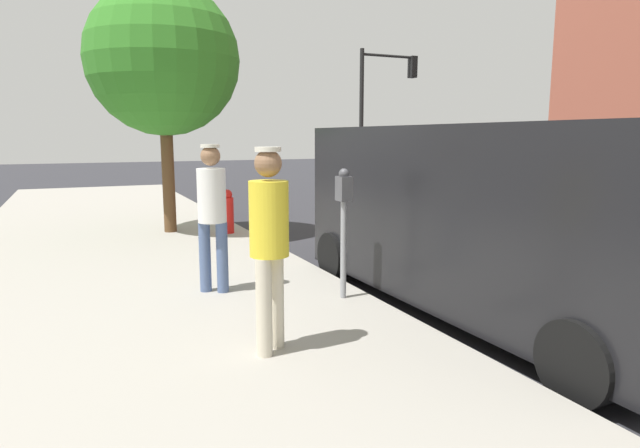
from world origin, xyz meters
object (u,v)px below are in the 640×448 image
pedestrian_in_white (212,208)px  parked_van (490,214)px  fire_hydrant (228,212)px  street_tree (163,60)px  pedestrian_in_yellow (269,236)px  traffic_light_corner (381,96)px  parking_meter_near (344,211)px

pedestrian_in_white → parked_van: bearing=150.0°
fire_hydrant → parked_van: bearing=106.0°
street_tree → fire_hydrant: street_tree is taller
fire_hydrant → pedestrian_in_white: bearing=72.8°
parked_van → pedestrian_in_yellow: bearing=8.8°
pedestrian_in_yellow → traffic_light_corner: size_ratio=0.34×
parking_meter_near → pedestrian_in_white: size_ratio=0.85×
pedestrian_in_yellow → traffic_light_corner: bearing=-123.9°
parked_van → street_tree: (2.61, -6.21, 2.32)m
parking_meter_near → parked_van: bearing=153.6°
pedestrian_in_yellow → fire_hydrant: pedestrian_in_yellow is taller
parking_meter_near → parked_van: 1.67m
parking_meter_near → pedestrian_in_white: 1.59m
street_tree → parking_meter_near: bearing=101.4°
street_tree → fire_hydrant: size_ratio=5.56×
pedestrian_in_yellow → fire_hydrant: bearing=-101.4°
parking_meter_near → fire_hydrant: 4.87m
pedestrian_in_yellow → fire_hydrant: (-1.21, -6.01, -0.62)m
pedestrian_in_yellow → pedestrian_in_white: 2.06m
pedestrian_in_yellow → pedestrian_in_white: (0.01, -2.06, -0.00)m
traffic_light_corner → parked_van: bearing=64.2°
parked_van → fire_hydrant: bearing=-74.0°
pedestrian_in_yellow → parked_van: parked_van is taller
traffic_light_corner → street_tree: size_ratio=1.09×
parked_van → street_tree: street_tree is taller
pedestrian_in_white → fire_hydrant: pedestrian_in_white is taller
pedestrian_in_white → street_tree: 5.12m
pedestrian_in_white → street_tree: (-0.22, -4.58, 2.29)m
parking_meter_near → pedestrian_in_yellow: pedestrian_in_yellow is taller
pedestrian_in_yellow → traffic_light_corner: 16.70m
parked_van → traffic_light_corner: bearing=-115.8°
street_tree → traffic_light_corner: bearing=-141.9°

